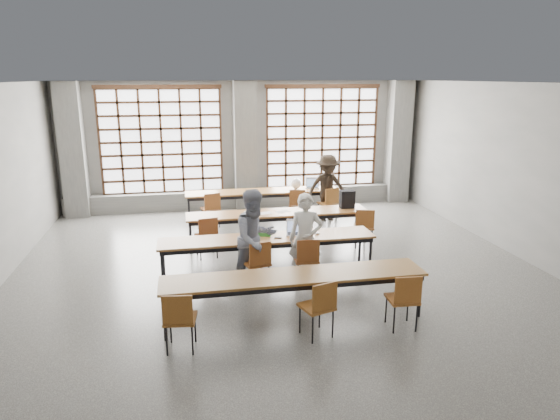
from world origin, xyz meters
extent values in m
plane|color=#464644|center=(0.00, 0.00, 0.00)|extent=(11.00, 11.00, 0.00)
plane|color=silver|center=(0.00, 0.00, 3.50)|extent=(11.00, 11.00, 0.00)
plane|color=slate|center=(0.00, 5.50, 1.75)|extent=(10.00, 0.00, 10.00)
plane|color=slate|center=(0.00, -5.50, 1.75)|extent=(10.00, 0.00, 10.00)
plane|color=slate|center=(5.00, 0.00, 1.75)|extent=(0.00, 11.00, 11.00)
cube|color=#535351|center=(-4.50, 5.22, 1.75)|extent=(0.60, 0.55, 3.50)
cube|color=#535351|center=(0.00, 5.22, 1.75)|extent=(0.60, 0.55, 3.50)
cube|color=#535351|center=(4.50, 5.22, 1.75)|extent=(0.60, 0.55, 3.50)
cube|color=white|center=(-2.25, 5.48, 1.90)|extent=(3.20, 0.02, 2.80)
cube|color=black|center=(-2.25, 5.40, 1.90)|extent=(3.20, 0.05, 2.80)
cube|color=black|center=(-2.25, 5.40, 0.45)|extent=(3.32, 0.07, 0.10)
cube|color=black|center=(-2.25, 5.40, 3.35)|extent=(3.32, 0.07, 0.10)
cube|color=white|center=(2.25, 5.48, 1.90)|extent=(3.20, 0.02, 2.80)
cube|color=black|center=(2.25, 5.40, 1.90)|extent=(3.20, 0.05, 2.80)
cube|color=black|center=(2.25, 5.40, 0.45)|extent=(3.32, 0.07, 0.10)
cube|color=black|center=(2.25, 5.40, 3.35)|extent=(3.32, 0.07, 0.10)
cube|color=#535351|center=(0.00, 5.30, 0.25)|extent=(9.80, 0.35, 0.50)
cube|color=brown|center=(0.30, 4.09, 0.71)|extent=(4.00, 0.70, 0.04)
cube|color=black|center=(0.30, 4.09, 0.65)|extent=(3.90, 0.64, 0.08)
cylinder|color=black|center=(-1.62, 3.80, 0.34)|extent=(0.05, 0.05, 0.69)
cylinder|color=black|center=(-1.62, 4.38, 0.34)|extent=(0.05, 0.05, 0.69)
cylinder|color=black|center=(2.22, 3.80, 0.34)|extent=(0.05, 0.05, 0.69)
cylinder|color=black|center=(2.22, 4.38, 0.34)|extent=(0.05, 0.05, 0.69)
cube|color=brown|center=(0.29, 1.94, 0.71)|extent=(4.00, 0.70, 0.04)
cube|color=black|center=(0.29, 1.94, 0.65)|extent=(3.90, 0.64, 0.08)
cylinder|color=black|center=(-1.63, 1.65, 0.34)|extent=(0.05, 0.05, 0.69)
cylinder|color=black|center=(-1.63, 2.23, 0.34)|extent=(0.05, 0.05, 0.69)
cylinder|color=black|center=(2.21, 1.65, 0.34)|extent=(0.05, 0.05, 0.69)
cylinder|color=black|center=(2.21, 2.23, 0.34)|extent=(0.05, 0.05, 0.69)
cube|color=brown|center=(-0.23, 0.23, 0.71)|extent=(4.00, 0.70, 0.04)
cube|color=black|center=(-0.23, 0.23, 0.65)|extent=(3.90, 0.64, 0.08)
cylinder|color=black|center=(-2.15, -0.06, 0.34)|extent=(0.05, 0.05, 0.69)
cylinder|color=black|center=(-2.15, 0.52, 0.34)|extent=(0.05, 0.05, 0.69)
cylinder|color=black|center=(1.69, -0.06, 0.34)|extent=(0.05, 0.05, 0.69)
cylinder|color=black|center=(1.69, 0.52, 0.34)|extent=(0.05, 0.05, 0.69)
cube|color=brown|center=(-0.14, -1.63, 0.71)|extent=(4.00, 0.70, 0.04)
cube|color=black|center=(-0.14, -1.63, 0.65)|extent=(3.90, 0.64, 0.08)
cylinder|color=black|center=(-2.06, -1.92, 0.34)|extent=(0.05, 0.05, 0.69)
cylinder|color=black|center=(-2.06, -1.34, 0.34)|extent=(0.05, 0.05, 0.69)
cylinder|color=black|center=(1.78, -1.92, 0.34)|extent=(0.05, 0.05, 0.69)
cylinder|color=black|center=(1.78, -1.34, 0.34)|extent=(0.05, 0.05, 0.69)
cube|color=brown|center=(-1.10, 3.54, 0.45)|extent=(0.50, 0.50, 0.04)
cube|color=brown|center=(-1.05, 3.35, 0.68)|extent=(0.40, 0.12, 0.40)
cylinder|color=black|center=(-1.10, 3.54, 0.23)|extent=(0.02, 0.02, 0.45)
cube|color=maroon|center=(1.10, 3.54, 0.45)|extent=(0.51, 0.51, 0.04)
cube|color=maroon|center=(1.06, 3.35, 0.68)|extent=(0.40, 0.12, 0.40)
cylinder|color=black|center=(1.10, 3.54, 0.23)|extent=(0.02, 0.02, 0.45)
cube|color=brown|center=(1.90, 3.54, 0.45)|extent=(0.52, 0.52, 0.04)
cube|color=brown|center=(1.96, 3.35, 0.68)|extent=(0.39, 0.14, 0.40)
cylinder|color=black|center=(1.90, 3.54, 0.23)|extent=(0.02, 0.02, 0.45)
cube|color=brown|center=(-1.31, 1.39, 0.45)|extent=(0.49, 0.49, 0.04)
cube|color=brown|center=(-1.27, 1.19, 0.68)|extent=(0.40, 0.10, 0.40)
cylinder|color=black|center=(-1.31, 1.39, 0.23)|extent=(0.02, 0.02, 0.45)
cube|color=brown|center=(0.69, 1.39, 0.45)|extent=(0.43, 0.43, 0.04)
cube|color=brown|center=(0.69, 1.19, 0.68)|extent=(0.40, 0.04, 0.40)
cylinder|color=black|center=(0.69, 1.39, 0.23)|extent=(0.02, 0.02, 0.45)
cube|color=brown|center=(2.09, 1.39, 0.45)|extent=(0.53, 0.53, 0.04)
cube|color=brown|center=(2.03, 1.20, 0.68)|extent=(0.39, 0.15, 0.40)
cylinder|color=black|center=(2.09, 1.39, 0.23)|extent=(0.02, 0.02, 0.45)
cube|color=brown|center=(-0.53, -0.32, 0.45)|extent=(0.51, 0.51, 0.04)
cube|color=brown|center=(-0.48, -0.51, 0.68)|extent=(0.40, 0.13, 0.40)
cylinder|color=black|center=(-0.53, -0.32, 0.23)|extent=(0.02, 0.02, 0.45)
cube|color=brown|center=(0.37, -0.32, 0.45)|extent=(0.44, 0.44, 0.04)
cube|color=brown|center=(0.36, -0.52, 0.68)|extent=(0.40, 0.05, 0.40)
cylinder|color=black|center=(0.37, -0.32, 0.23)|extent=(0.02, 0.02, 0.45)
cube|color=brown|center=(-1.84, -2.18, 0.45)|extent=(0.47, 0.47, 0.04)
cube|color=brown|center=(-1.87, -2.38, 0.68)|extent=(0.40, 0.09, 0.40)
cylinder|color=black|center=(-1.84, -2.18, 0.23)|extent=(0.02, 0.02, 0.45)
cube|color=brown|center=(0.06, -2.18, 0.45)|extent=(0.53, 0.53, 0.04)
cube|color=brown|center=(0.12, -2.37, 0.68)|extent=(0.39, 0.15, 0.40)
cylinder|color=black|center=(0.06, -2.18, 0.23)|extent=(0.02, 0.02, 0.45)
cube|color=brown|center=(1.36, -2.18, 0.45)|extent=(0.44, 0.44, 0.04)
cube|color=brown|center=(1.35, -2.38, 0.68)|extent=(0.40, 0.05, 0.40)
cylinder|color=black|center=(1.36, -2.18, 0.23)|extent=(0.02, 0.02, 0.45)
imported|color=silver|center=(0.37, -0.27, 0.82)|extent=(0.69, 0.55, 1.64)
imported|color=#172147|center=(-0.53, -0.27, 0.88)|extent=(1.06, 0.97, 1.76)
imported|color=black|center=(1.90, 3.59, 0.85)|extent=(1.10, 0.64, 1.70)
cube|color=silver|center=(0.32, 0.28, 0.74)|extent=(0.41, 0.33, 0.02)
cube|color=black|center=(0.32, 0.27, 0.75)|extent=(0.33, 0.24, 0.00)
cube|color=silver|center=(0.35, 0.42, 0.86)|extent=(0.37, 0.14, 0.26)
cube|color=#92AEFD|center=(0.35, 0.41, 0.83)|extent=(0.31, 0.11, 0.21)
cube|color=silver|center=(1.65, 4.14, 0.74)|extent=(0.41, 0.34, 0.02)
cube|color=black|center=(1.65, 4.13, 0.75)|extent=(0.33, 0.25, 0.00)
cube|color=silver|center=(1.69, 4.28, 0.86)|extent=(0.37, 0.15, 0.26)
cube|color=#8BB4F1|center=(1.68, 4.26, 0.83)|extent=(0.31, 0.12, 0.21)
ellipsoid|color=silver|center=(0.72, 0.21, 0.75)|extent=(0.10, 0.07, 0.04)
cube|color=#33872C|center=(-0.28, 0.31, 0.78)|extent=(0.27, 0.16, 0.09)
cube|color=black|center=(-0.05, 0.13, 0.74)|extent=(0.14, 0.10, 0.01)
cube|color=white|center=(-0.31, 1.99, 0.73)|extent=(0.33, 0.26, 0.00)
cube|color=white|center=(-0.01, 1.89, 0.73)|extent=(0.34, 0.27, 0.00)
cube|color=silver|center=(0.39, 1.94, 0.73)|extent=(0.36, 0.32, 0.00)
cube|color=black|center=(1.89, 1.99, 0.93)|extent=(0.32, 0.21, 0.40)
ellipsoid|color=white|center=(1.20, 4.14, 0.87)|extent=(0.31, 0.27, 0.29)
cube|color=#A82914|center=(-1.84, -2.18, 0.50)|extent=(0.20, 0.09, 0.06)
camera|label=1|loc=(-1.69, -8.44, 3.62)|focal=32.00mm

